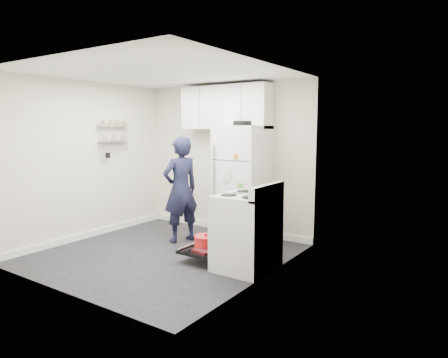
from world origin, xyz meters
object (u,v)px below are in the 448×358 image
Objects in this scene: electric_range at (246,232)px; person at (181,190)px; open_oven_door at (207,245)px; refrigerator at (242,183)px.

person is (-1.47, 0.49, 0.35)m from electric_range.
open_oven_door is (-0.61, 0.00, -0.27)m from electric_range.
refrigerator is at bearing 148.96° from person.
electric_range is at bearing -0.01° from open_oven_door.
person is at bearing -140.46° from refrigerator.
open_oven_door is at bearing 80.00° from person.
electric_range is 1.59m from person.
person is (-0.74, -0.61, -0.09)m from refrigerator.
person is (-0.86, 0.49, 0.62)m from open_oven_door.
refrigerator reaches higher than person.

